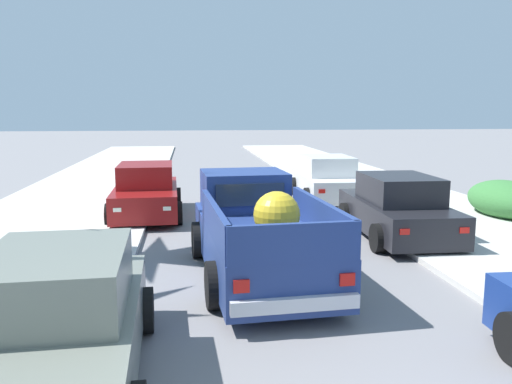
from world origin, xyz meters
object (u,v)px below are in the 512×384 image
(car_left_far, at_px, (57,325))
(hedge_bush, at_px, (506,200))
(car_right_mid, at_px, (146,192))
(car_right_far, at_px, (397,209))
(car_left_mid, at_px, (327,180))
(pickup_truck, at_px, (257,233))

(car_left_far, relative_size, hedge_bush, 1.54)
(car_right_mid, bearing_deg, hedge_bush, -9.38)
(car_right_far, relative_size, hedge_bush, 1.53)
(car_left_mid, xyz_separation_m, car_right_mid, (-5.95, -2.00, 0.00))
(car_right_far, bearing_deg, car_left_mid, 93.10)
(pickup_truck, distance_m, car_left_mid, 8.56)
(pickup_truck, distance_m, car_right_far, 4.46)
(pickup_truck, distance_m, car_left_far, 4.63)
(car_right_far, height_order, hedge_bush, car_right_far)
(pickup_truck, height_order, hedge_bush, pickup_truck)
(car_right_mid, bearing_deg, pickup_truck, -66.87)
(car_left_mid, bearing_deg, hedge_bush, -40.76)
(car_left_mid, distance_m, car_right_mid, 6.28)
(car_left_mid, bearing_deg, pickup_truck, -113.85)
(pickup_truck, distance_m, car_right_mid, 6.34)
(hedge_bush, bearing_deg, pickup_truck, -151.86)
(car_right_mid, relative_size, car_right_far, 1.00)
(car_right_mid, bearing_deg, car_left_mid, 18.58)
(car_left_mid, xyz_separation_m, car_right_far, (0.29, -5.43, 0.00))
(car_left_mid, bearing_deg, car_right_mid, -161.42)
(car_left_far, xyz_separation_m, hedge_bush, (10.48, 7.88, -0.16))
(car_right_mid, xyz_separation_m, hedge_bush, (10.24, -1.69, -0.16))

